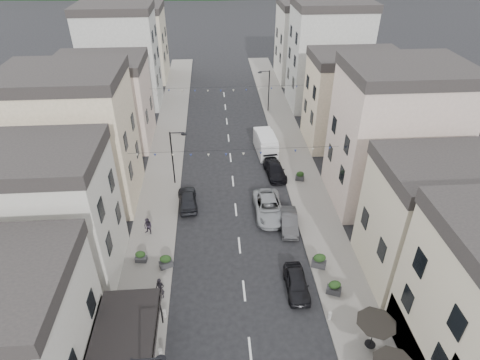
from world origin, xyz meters
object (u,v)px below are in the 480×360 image
object	(u,v)px
parked_car_a	(297,283)
parked_car_c	(269,207)
parked_car_b	(289,222)
delivery_van	(266,143)
pedestrian_a	(160,289)
parked_car_d	(275,170)
parked_car_e	(187,199)
pedestrian_b	(148,226)

from	to	relation	value
parked_car_a	parked_car_c	xyz separation A→B (m)	(-0.88, 9.28, 0.10)
parked_car_a	parked_car_b	size ratio (longest dim) A/B	0.98
delivery_van	pedestrian_a	size ratio (longest dim) A/B	2.95
parked_car_b	parked_car_c	size ratio (longest dim) A/B	0.73
parked_car_d	delivery_van	bearing A→B (deg)	88.89
pedestrian_a	parked_car_e	bearing A→B (deg)	92.61
parked_car_b	parked_car_c	distance (m)	2.61
parked_car_d	pedestrian_b	world-z (taller)	pedestrian_b
delivery_van	pedestrian_b	bearing A→B (deg)	-134.95
parked_car_a	parked_car_e	size ratio (longest dim) A/B	0.92
delivery_van	pedestrian_a	distance (m)	23.59
parked_car_d	delivery_van	distance (m)	5.11
parked_car_c	delivery_van	size ratio (longest dim) A/B	1.07
parked_car_e	delivery_van	size ratio (longest dim) A/B	0.83
parked_car_c	parked_car_d	bearing A→B (deg)	76.22
pedestrian_a	pedestrian_b	size ratio (longest dim) A/B	1.09
parked_car_e	parked_car_a	bearing A→B (deg)	122.06
parked_car_b	pedestrian_a	bearing A→B (deg)	-140.26
parked_car_c	pedestrian_b	xyz separation A→B (m)	(-10.88, -2.17, 0.15)
parked_car_b	parked_car_d	xyz separation A→B (m)	(0.00, 8.85, -0.00)
pedestrian_b	parked_car_b	bearing A→B (deg)	27.96
parked_car_d	parked_car_a	bearing A→B (deg)	-98.01
pedestrian_a	parked_car_b	bearing A→B (deg)	44.49
parked_car_b	parked_car_c	xyz separation A→B (m)	(-1.57, 2.08, 0.11)
parked_car_b	delivery_van	xyz separation A→B (m)	(-0.39, 13.92, 0.53)
parked_car_a	pedestrian_a	xyz separation A→B (m)	(-10.03, -0.10, 0.32)
parked_car_a	delivery_van	bearing A→B (deg)	89.38
parked_car_a	parked_car_e	distance (m)	14.06
parked_car_a	parked_car_c	size ratio (longest dim) A/B	0.71
pedestrian_a	pedestrian_b	bearing A→B (deg)	113.79
parked_car_d	parked_car_b	bearing A→B (deg)	-95.55
parked_car_c	pedestrian_a	size ratio (longest dim) A/B	3.16
parked_car_a	parked_car_c	bearing A→B (deg)	95.63
parked_car_d	delivery_van	world-z (taller)	delivery_van
parked_car_d	pedestrian_a	world-z (taller)	pedestrian_a
parked_car_c	pedestrian_a	xyz separation A→B (m)	(-9.14, -9.37, 0.23)
parked_car_d	parked_car_e	distance (m)	10.40
parked_car_e	pedestrian_a	xyz separation A→B (m)	(-1.51, -11.29, 0.26)
delivery_van	parked_car_e	bearing A→B (deg)	-135.82
pedestrian_b	parked_car_c	bearing A→B (deg)	38.84
parked_car_d	delivery_van	size ratio (longest dim) A/B	0.88
parked_car_e	pedestrian_b	xyz separation A→B (m)	(-3.25, -4.08, 0.19)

